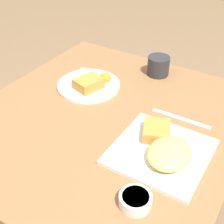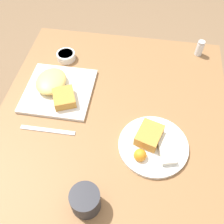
% 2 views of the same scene
% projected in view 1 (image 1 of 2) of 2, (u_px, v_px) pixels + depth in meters
% --- Properties ---
extents(dining_table, '(0.96, 0.89, 0.70)m').
position_uv_depth(dining_table, '(106.00, 134.00, 1.12)').
color(dining_table, olive).
rests_on(dining_table, ground_plane).
extents(plate_square_near, '(0.27, 0.27, 0.06)m').
position_uv_depth(plate_square_near, '(163.00, 150.00, 0.91)').
color(plate_square_near, white).
rests_on(plate_square_near, dining_table).
extents(plate_oval_far, '(0.25, 0.25, 0.05)m').
position_uv_depth(plate_oval_far, '(89.00, 84.00, 1.23)').
color(plate_oval_far, white).
rests_on(plate_oval_far, dining_table).
extents(sauce_ramekin, '(0.08, 0.08, 0.03)m').
position_uv_depth(sauce_ramekin, '(135.00, 200.00, 0.77)').
color(sauce_ramekin, white).
rests_on(sauce_ramekin, dining_table).
extents(butter_knife, '(0.02, 0.21, 0.00)m').
position_uv_depth(butter_knife, '(181.00, 119.00, 1.07)').
color(butter_knife, silver).
rests_on(butter_knife, dining_table).
extents(coffee_mug, '(0.09, 0.09, 0.08)m').
position_uv_depth(coffee_mug, '(158.00, 66.00, 1.30)').
color(coffee_mug, '#2D2D33').
rests_on(coffee_mug, dining_table).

